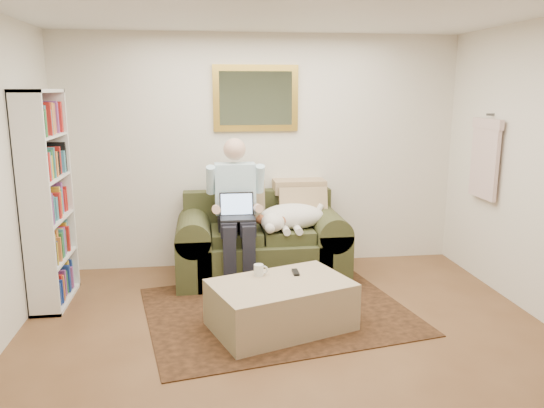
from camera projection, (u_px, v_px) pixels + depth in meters
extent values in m
cube|color=brown|center=(301.00, 371.00, 3.84)|extent=(4.50, 5.00, 0.01)
cube|color=silver|center=(261.00, 152.00, 5.98)|extent=(4.50, 0.01, 2.60)
cube|color=black|center=(277.00, 310.00, 4.87)|extent=(2.61, 2.24, 0.01)
cube|color=#3D4223|center=(262.00, 258.00, 5.69)|extent=(1.36, 0.87, 0.44)
cube|color=#3D4223|center=(258.00, 210.00, 5.97)|extent=(1.65, 0.19, 0.45)
cube|color=#3D4223|center=(194.00, 256.00, 5.59)|extent=(0.36, 0.87, 0.91)
cube|color=#3D4223|center=(327.00, 251.00, 5.78)|extent=(0.36, 0.87, 0.91)
cube|color=#3D4223|center=(237.00, 235.00, 5.55)|extent=(0.52, 0.59, 0.13)
cube|color=#3D4223|center=(287.00, 233.00, 5.62)|extent=(0.52, 0.59, 0.13)
cube|color=black|center=(238.00, 218.00, 5.31)|extent=(0.35, 0.24, 0.02)
cube|color=black|center=(237.00, 204.00, 5.40)|extent=(0.35, 0.07, 0.24)
cube|color=#99BFF2|center=(237.00, 204.00, 5.39)|extent=(0.32, 0.05, 0.21)
cube|color=#D0AC8B|center=(281.00, 305.00, 4.49)|extent=(1.31, 1.05, 0.41)
cylinder|color=white|center=(259.00, 270.00, 4.60)|extent=(0.08, 0.08, 0.10)
cube|color=black|center=(296.00, 272.00, 4.66)|extent=(0.05, 0.15, 0.02)
cube|color=gold|center=(256.00, 98.00, 5.82)|extent=(0.94, 0.04, 0.72)
cube|color=gray|center=(256.00, 98.00, 5.80)|extent=(0.80, 0.01, 0.58)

